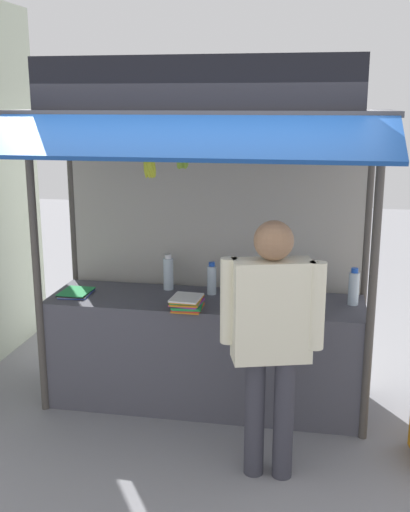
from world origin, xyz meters
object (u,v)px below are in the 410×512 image
at_px(water_bottle_rear_center, 292,280).
at_px(vendor_person, 271,328).
at_px(magazine_stack_center, 187,303).
at_px(magazine_stack_right, 76,293).
at_px(water_bottle_mid_right, 259,282).
at_px(water_bottle_far_left, 212,279).
at_px(water_bottle_far_right, 354,288).
at_px(banana_bunch_leftmost, 150,166).
at_px(water_bottle_front_right, 168,273).
at_px(water_bottle_left, 302,286).
at_px(banana_bunch_inner_right, 182,157).

bearing_deg(water_bottle_rear_center, vendor_person, -93.86).
distance_m(magazine_stack_center, magazine_stack_right, 0.97).
distance_m(water_bottle_mid_right, magazine_stack_center, 0.61).
bearing_deg(water_bottle_far_left, vendor_person, -62.40).
distance_m(water_bottle_far_right, banana_bunch_leftmost, 1.80).
relative_size(water_bottle_front_right, banana_bunch_leftmost, 0.92).
bearing_deg(banana_bunch_leftmost, magazine_stack_right, 152.79).
height_order(water_bottle_left, magazine_stack_right, water_bottle_left).
bearing_deg(vendor_person, water_bottle_left, 65.07).
height_order(water_bottle_far_left, banana_bunch_leftmost, banana_bunch_leftmost).
relative_size(water_bottle_left, banana_bunch_inner_right, 0.95).
bearing_deg(water_bottle_left, water_bottle_far_right, -6.89).
distance_m(water_bottle_far_right, water_bottle_left, 0.39).
relative_size(water_bottle_far_left, water_bottle_far_right, 0.92).
relative_size(water_bottle_far_left, magazine_stack_center, 0.96).
height_order(water_bottle_far_left, water_bottle_rear_center, water_bottle_rear_center).
bearing_deg(vendor_person, banana_bunch_inner_right, 127.47).
xyz_separation_m(water_bottle_rear_center, water_bottle_far_right, (0.47, -0.13, -0.00)).
relative_size(banana_bunch_inner_right, vendor_person, 0.15).
bearing_deg(vendor_person, water_bottle_mid_right, 83.28).
bearing_deg(water_bottle_left, water_bottle_far_left, 178.40).
relative_size(water_bottle_front_right, banana_bunch_inner_right, 1.16).
xyz_separation_m(water_bottle_far_left, water_bottle_left, (0.71, -0.02, -0.01)).
bearing_deg(water_bottle_far_left, magazine_stack_center, -107.01).
relative_size(water_bottle_front_right, magazine_stack_right, 1.00).
xyz_separation_m(magazine_stack_center, magazine_stack_right, (-0.95, 0.19, -0.03)).
distance_m(water_bottle_rear_center, magazine_stack_right, 1.73).
height_order(magazine_stack_center, vendor_person, vendor_person).
xyz_separation_m(banana_bunch_leftmost, banana_bunch_inner_right, (0.23, -0.00, 0.06)).
relative_size(water_bottle_mid_right, magazine_stack_center, 1.07).
bearing_deg(magazine_stack_center, water_bottle_far_right, 14.89).
bearing_deg(magazine_stack_right, vendor_person, -27.87).
xyz_separation_m(magazine_stack_center, vendor_person, (0.68, -0.68, 0.10)).
xyz_separation_m(water_bottle_mid_right, magazine_stack_center, (-0.50, -0.34, -0.09)).
bearing_deg(water_bottle_mid_right, vendor_person, -80.17).
distance_m(banana_bunch_leftmost, vendor_person, 1.38).
distance_m(water_bottle_far_right, vendor_person, 1.14).
distance_m(water_bottle_far_right, water_bottle_mid_right, 0.72).
relative_size(water_bottle_mid_right, banana_bunch_inner_right, 1.16).
bearing_deg(magazine_stack_right, water_bottle_far_right, 3.64).
xyz_separation_m(magazine_stack_right, vendor_person, (1.63, -0.86, 0.13)).
bearing_deg(banana_bunch_leftmost, water_bottle_front_right, 93.61).
relative_size(water_bottle_far_right, magazine_stack_center, 1.04).
bearing_deg(magazine_stack_center, water_bottle_left, 24.11).
distance_m(water_bottle_far_left, water_bottle_left, 0.71).
distance_m(magazine_stack_center, vendor_person, 0.96).
bearing_deg(water_bottle_rear_center, water_bottle_left, -45.57).
height_order(water_bottle_far_right, banana_bunch_inner_right, banana_bunch_inner_right).
xyz_separation_m(water_bottle_front_right, banana_bunch_leftmost, (0.04, -0.65, 0.94)).
bearing_deg(magazine_stack_center, vendor_person, -44.86).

